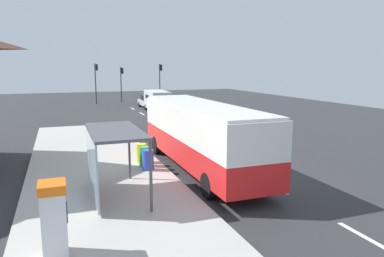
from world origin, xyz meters
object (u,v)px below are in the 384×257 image
at_px(recycling_bin_green, 145,156).
at_px(recycling_bin_blue, 148,160).
at_px(traffic_light_far_side, 96,77).
at_px(bus, 200,132).
at_px(bus_shelter, 107,146).
at_px(traffic_light_median, 122,79).
at_px(recycling_bin_yellow, 142,153).
at_px(white_van, 157,100).
at_px(sedan_near, 149,101).
at_px(ticket_machine, 54,219).
at_px(traffic_light_near_side, 160,77).

bearing_deg(recycling_bin_green, recycling_bin_blue, -90.00).
distance_m(recycling_bin_green, traffic_light_far_side, 33.24).
relative_size(bus, recycling_bin_green, 11.60).
bearing_deg(bus, bus_shelter, -149.95).
bearing_deg(traffic_light_median, recycling_bin_yellow, -97.89).
bearing_deg(white_van, traffic_light_median, 98.38).
height_order(white_van, traffic_light_median, traffic_light_median).
bearing_deg(sedan_near, recycling_bin_blue, -103.71).
xyz_separation_m(recycling_bin_green, traffic_light_median, (4.60, 33.90, 2.58)).
xyz_separation_m(sedan_near, ticket_machine, (-10.52, -33.44, 0.38)).
xyz_separation_m(recycling_bin_blue, recycling_bin_green, (0.00, 0.70, 0.00)).
height_order(ticket_machine, recycling_bin_green, ticket_machine).
relative_size(ticket_machine, recycling_bin_green, 2.04).
bearing_deg(bus, recycling_bin_yellow, 146.93).
height_order(white_van, recycling_bin_yellow, white_van).
bearing_deg(recycling_bin_green, recycling_bin_yellow, 90.00).
relative_size(sedan_near, traffic_light_median, 0.91).
distance_m(traffic_light_near_side, bus_shelter, 37.88).
bearing_deg(white_van, traffic_light_far_side, 114.94).
distance_m(recycling_bin_yellow, bus_shelter, 5.08).
relative_size(recycling_bin_yellow, traffic_light_median, 0.20).
height_order(sedan_near, traffic_light_median, traffic_light_median).
distance_m(white_van, traffic_light_median, 12.48).
bearing_deg(traffic_light_near_side, white_van, -107.27).
relative_size(ticket_machine, traffic_light_far_side, 0.36).
bearing_deg(recycling_bin_yellow, bus_shelter, -117.02).
relative_size(bus, traffic_light_median, 2.27).
distance_m(bus, recycling_bin_green, 2.91).
distance_m(sedan_near, recycling_bin_blue, 27.42).
bearing_deg(bus_shelter, traffic_light_median, 79.71).
distance_m(sedan_near, traffic_light_median, 8.53).
relative_size(bus, bus_shelter, 2.75).
height_order(traffic_light_near_side, traffic_light_far_side, traffic_light_far_side).
relative_size(recycling_bin_blue, bus_shelter, 0.24).
relative_size(white_van, traffic_light_far_side, 0.99).
bearing_deg(traffic_light_far_side, sedan_near, -52.93).
relative_size(traffic_light_far_side, traffic_light_median, 1.10).
xyz_separation_m(traffic_light_near_side, traffic_light_far_side, (-8.60, 0.80, 0.03)).
xyz_separation_m(ticket_machine, recycling_bin_blue, (4.02, 6.79, -0.52)).
bearing_deg(recycling_bin_green, ticket_machine, -118.23).
xyz_separation_m(traffic_light_far_side, traffic_light_median, (3.51, 0.80, -0.28)).
distance_m(white_van, sedan_near, 4.29).
bearing_deg(recycling_bin_green, bus_shelter, -121.30).
height_order(traffic_light_far_side, bus_shelter, traffic_light_far_side).
bearing_deg(recycling_bin_green, white_van, 73.56).
height_order(white_van, bus_shelter, bus_shelter).
relative_size(recycling_bin_blue, recycling_bin_green, 1.00).
xyz_separation_m(ticket_machine, traffic_light_far_side, (5.12, 40.59, 2.35)).
xyz_separation_m(traffic_light_near_side, traffic_light_median, (-5.10, 1.60, -0.26)).
height_order(recycling_bin_blue, traffic_light_far_side, traffic_light_far_side).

